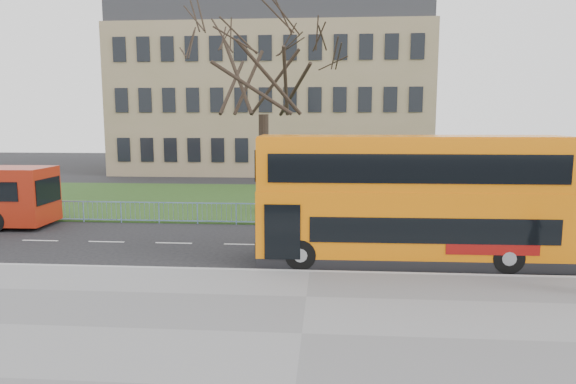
{
  "coord_description": "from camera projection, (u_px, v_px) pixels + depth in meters",
  "views": [
    {
      "loc": [
        0.58,
        -18.63,
        5.3
      ],
      "look_at": [
        -0.94,
        1.0,
        2.49
      ],
      "focal_mm": 32.0,
      "sensor_mm": 36.0,
      "label": 1
    }
  ],
  "objects": [
    {
      "name": "ground",
      "position": [
        311.0,
        262.0,
        19.18
      ],
      "size": [
        120.0,
        120.0,
        0.0
      ],
      "primitive_type": "plane",
      "color": "black",
      "rests_on": "ground"
    },
    {
      "name": "pavement",
      "position": [
        302.0,
        336.0,
        12.5
      ],
      "size": [
        80.0,
        10.5,
        0.12
      ],
      "primitive_type": "cube",
      "color": "slate",
      "rests_on": "ground"
    },
    {
      "name": "kerb",
      "position": [
        309.0,
        272.0,
        17.64
      ],
      "size": [
        80.0,
        0.2,
        0.14
      ],
      "primitive_type": "cube",
      "color": "#969699",
      "rests_on": "ground"
    },
    {
      "name": "grass_verge",
      "position": [
        318.0,
        201.0,
        33.29
      ],
      "size": [
        80.0,
        15.4,
        0.08
      ],
      "primitive_type": "cube",
      "color": "#233B15",
      "rests_on": "ground"
    },
    {
      "name": "guard_railing",
      "position": [
        315.0,
        215.0,
        25.61
      ],
      "size": [
        40.0,
        0.12,
        1.1
      ],
      "primitive_type": null,
      "color": "#718FC9",
      "rests_on": "ground"
    },
    {
      "name": "bare_tree",
      "position": [
        263.0,
        95.0,
        28.34
      ],
      "size": [
        9.13,
        9.13,
        13.04
      ],
      "primitive_type": null,
      "color": "black",
      "rests_on": "grass_verge"
    },
    {
      "name": "civic_building",
      "position": [
        274.0,
        103.0,
        53.12
      ],
      "size": [
        30.0,
        15.0,
        14.0
      ],
      "primitive_type": "cube",
      "color": "#8E7E5A",
      "rests_on": "ground"
    },
    {
      "name": "yellow_bus",
      "position": [
        410.0,
        196.0,
        18.79
      ],
      "size": [
        11.12,
        2.82,
        4.64
      ],
      "rotation": [
        0.0,
        0.0,
        0.02
      ],
      "color": "orange",
      "rests_on": "ground"
    }
  ]
}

